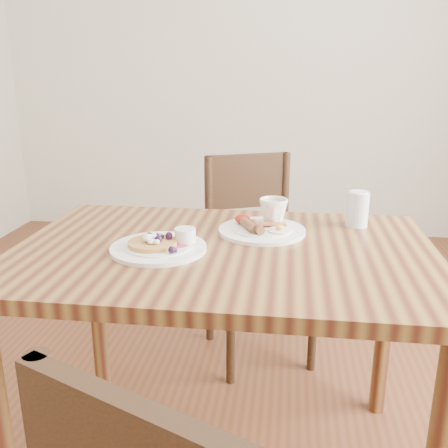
% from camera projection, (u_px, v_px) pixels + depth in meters
% --- Properties ---
extents(dining_table, '(1.20, 0.80, 0.75)m').
position_uv_depth(dining_table, '(224.00, 279.00, 1.45)').
color(dining_table, brown).
rests_on(dining_table, ground).
extents(chair_far, '(0.55, 0.55, 0.88)m').
position_uv_depth(chair_far, '(256.00, 247.00, 2.18)').
color(chair_far, '#372014').
rests_on(chair_far, ground).
extents(pancake_plate, '(0.27, 0.27, 0.06)m').
position_uv_depth(pancake_plate, '(160.00, 245.00, 1.40)').
color(pancake_plate, white).
rests_on(pancake_plate, dining_table).
extents(breakfast_plate, '(0.27, 0.27, 0.04)m').
position_uv_depth(breakfast_plate, '(261.00, 229.00, 1.55)').
color(breakfast_plate, white).
rests_on(breakfast_plate, dining_table).
extents(teacup_saucer, '(0.14, 0.14, 0.09)m').
position_uv_depth(teacup_saucer, '(273.00, 214.00, 1.60)').
color(teacup_saucer, white).
rests_on(teacup_saucer, dining_table).
extents(water_glass, '(0.07, 0.07, 0.11)m').
position_uv_depth(water_glass, '(357.00, 209.00, 1.60)').
color(water_glass, silver).
rests_on(water_glass, dining_table).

